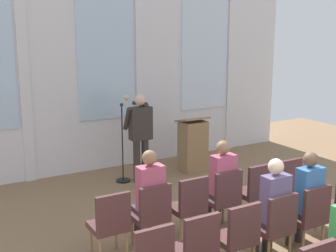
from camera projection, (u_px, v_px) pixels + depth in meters
rear_partition at (107, 80)px, 9.45m from camera, size 9.09×0.14×3.67m
speaker at (140, 131)px, 8.75m from camera, size 0.50×0.69×1.72m
mic_stand at (123, 165)px, 8.87m from camera, size 0.28×0.28×1.55m
lectern at (193, 145)px, 9.51m from camera, size 0.60×0.48×1.16m
chair_r0_c0 at (110, 222)px, 5.85m from camera, size 0.46×0.44×0.94m
chair_r0_c1 at (152, 212)px, 6.14m from camera, size 0.46×0.44×0.94m
audience_r0_c1 at (149, 194)px, 6.15m from camera, size 0.36×0.39×1.39m
chair_r0_c2 at (189, 204)px, 6.43m from camera, size 0.46×0.44×0.94m
chair_r0_c3 at (224, 196)px, 6.72m from camera, size 0.46×0.44×0.94m
audience_r0_c3 at (221, 180)px, 6.74m from camera, size 0.36×0.39×1.36m
chair_r0_c4 at (255, 189)px, 7.01m from camera, size 0.46×0.44×0.94m
chair_r0_c5 at (284, 182)px, 7.31m from camera, size 0.46×0.44×0.94m
chair_r1_c1 at (196, 246)px, 5.21m from camera, size 0.46×0.44×0.94m
chair_r1_c2 at (238, 234)px, 5.50m from camera, size 0.46×0.44×0.94m
chair_r1_c3 at (276, 223)px, 5.79m from camera, size 0.46×0.44×0.94m
audience_r1_c3 at (272, 205)px, 5.81m from camera, size 0.36×0.39×1.38m
chair_r1_c4 at (309, 214)px, 6.08m from camera, size 0.46×0.44×0.94m
audience_r1_c4 at (306, 196)px, 6.10m from camera, size 0.36×0.39×1.38m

